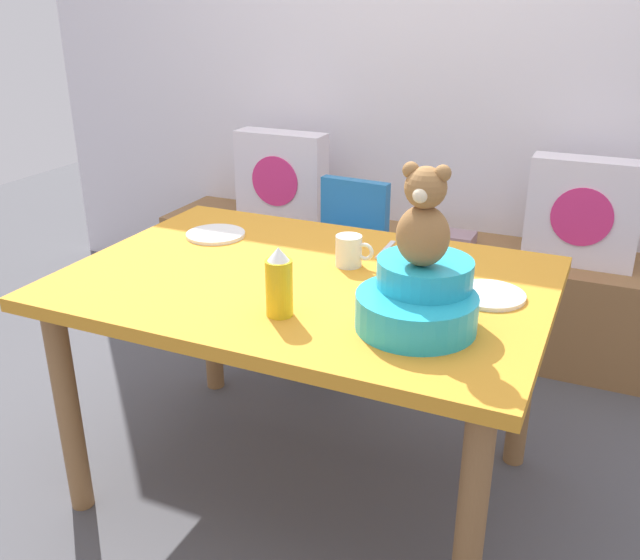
# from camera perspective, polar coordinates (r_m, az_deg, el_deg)

# --- Properties ---
(ground_plane) EXTENTS (8.00, 8.00, 0.00)m
(ground_plane) POSITION_cam_1_polar(r_m,az_deg,el_deg) (2.41, -1.01, -16.21)
(ground_plane) COLOR #4C4C51
(back_wall) EXTENTS (4.40, 0.10, 2.60)m
(back_wall) POSITION_cam_1_polar(r_m,az_deg,el_deg) (3.30, 10.59, 18.66)
(back_wall) COLOR silver
(back_wall) RESTS_ON ground_plane
(window_bench) EXTENTS (2.60, 0.44, 0.46)m
(window_bench) POSITION_cam_1_polar(r_m,az_deg,el_deg) (3.29, 8.11, -0.44)
(window_bench) COLOR olive
(window_bench) RESTS_ON ground_plane
(pillow_floral_left) EXTENTS (0.44, 0.15, 0.44)m
(pillow_floral_left) POSITION_cam_1_polar(r_m,az_deg,el_deg) (3.38, -3.18, 8.40)
(pillow_floral_left) COLOR silver
(pillow_floral_left) RESTS_ON window_bench
(pillow_floral_right) EXTENTS (0.44, 0.15, 0.44)m
(pillow_floral_right) POSITION_cam_1_polar(r_m,az_deg,el_deg) (3.02, 20.87, 5.23)
(pillow_floral_right) COLOR silver
(pillow_floral_right) RESTS_ON window_bench
(book_stack) EXTENTS (0.20, 0.14, 0.05)m
(book_stack) POSITION_cam_1_polar(r_m,az_deg,el_deg) (3.17, 10.81, 3.40)
(book_stack) COLOR gray
(book_stack) RESTS_ON window_bench
(dining_table) EXTENTS (1.39, 0.97, 0.74)m
(dining_table) POSITION_cam_1_polar(r_m,az_deg,el_deg) (2.06, -1.14, -2.13)
(dining_table) COLOR orange
(dining_table) RESTS_ON ground_plane
(highchair) EXTENTS (0.34, 0.47, 0.79)m
(highchair) POSITION_cam_1_polar(r_m,az_deg,el_deg) (2.87, 1.72, 2.49)
(highchair) COLOR #2672B2
(highchair) RESTS_ON ground_plane
(infant_seat_teal) EXTENTS (0.30, 0.33, 0.16)m
(infant_seat_teal) POSITION_cam_1_polar(r_m,az_deg,el_deg) (1.72, 8.16, -1.52)
(infant_seat_teal) COLOR #24ABC7
(infant_seat_teal) RESTS_ON dining_table
(teddy_bear) EXTENTS (0.13, 0.12, 0.25)m
(teddy_bear) POSITION_cam_1_polar(r_m,az_deg,el_deg) (1.65, 8.55, 5.03)
(teddy_bear) COLOR olive
(teddy_bear) RESTS_ON infant_seat_teal
(ketchup_bottle) EXTENTS (0.07, 0.07, 0.18)m
(ketchup_bottle) POSITION_cam_1_polar(r_m,az_deg,el_deg) (1.75, -3.39, -0.30)
(ketchup_bottle) COLOR gold
(ketchup_bottle) RESTS_ON dining_table
(coffee_mug) EXTENTS (0.12, 0.08, 0.09)m
(coffee_mug) POSITION_cam_1_polar(r_m,az_deg,el_deg) (2.09, 2.46, 2.42)
(coffee_mug) COLOR silver
(coffee_mug) RESTS_ON dining_table
(dinner_plate_near) EXTENTS (0.20, 0.20, 0.01)m
(dinner_plate_near) POSITION_cam_1_polar(r_m,az_deg,el_deg) (1.94, 13.71, -1.20)
(dinner_plate_near) COLOR white
(dinner_plate_near) RESTS_ON dining_table
(dinner_plate_far) EXTENTS (0.20, 0.20, 0.01)m
(dinner_plate_far) POSITION_cam_1_polar(r_m,az_deg,el_deg) (2.39, -8.59, 3.74)
(dinner_plate_far) COLOR white
(dinner_plate_far) RESTS_ON dining_table
(table_fork) EXTENTS (0.02, 0.17, 0.01)m
(table_fork) POSITION_cam_1_polar(r_m,az_deg,el_deg) (2.24, 5.43, 2.50)
(table_fork) COLOR silver
(table_fork) RESTS_ON dining_table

